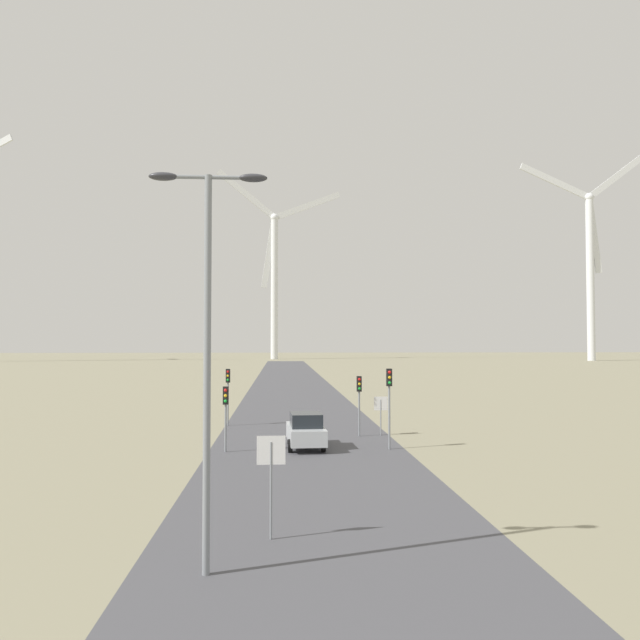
# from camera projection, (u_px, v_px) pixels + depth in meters

# --- Properties ---
(road_surface) EXTENTS (10.00, 240.00, 0.01)m
(road_surface) POSITION_uv_depth(u_px,v_px,m) (296.00, 405.00, 54.54)
(road_surface) COLOR #47474C
(road_surface) RESTS_ON ground
(streetlamp) EXTENTS (2.86, 0.32, 9.61)m
(streetlamp) POSITION_uv_depth(u_px,v_px,m) (207.00, 321.00, 14.96)
(streetlamp) COLOR gray
(streetlamp) RESTS_ON ground
(stop_sign_near) EXTENTS (0.81, 0.07, 2.88)m
(stop_sign_near) POSITION_uv_depth(u_px,v_px,m) (271.00, 467.00, 17.47)
(stop_sign_near) COLOR gray
(stop_sign_near) RESTS_ON ground
(stop_sign_far) EXTENTS (0.81, 0.07, 2.29)m
(stop_sign_far) POSITION_uv_depth(u_px,v_px,m) (381.00, 408.00, 36.63)
(stop_sign_far) COLOR gray
(stop_sign_far) RESTS_ON ground
(traffic_light_post_near_left) EXTENTS (0.28, 0.34, 3.27)m
(traffic_light_post_near_left) POSITION_uv_depth(u_px,v_px,m) (226.00, 404.00, 31.23)
(traffic_light_post_near_left) COLOR gray
(traffic_light_post_near_left) RESTS_ON ground
(traffic_light_post_near_right) EXTENTS (0.28, 0.34, 4.13)m
(traffic_light_post_near_right) POSITION_uv_depth(u_px,v_px,m) (389.00, 390.00, 32.08)
(traffic_light_post_near_right) COLOR gray
(traffic_light_post_near_right) RESTS_ON ground
(traffic_light_post_mid_left) EXTENTS (0.28, 0.33, 3.72)m
(traffic_light_post_mid_left) POSITION_uv_depth(u_px,v_px,m) (228.00, 384.00, 40.98)
(traffic_light_post_mid_left) COLOR gray
(traffic_light_post_mid_left) RESTS_ON ground
(traffic_light_post_mid_right) EXTENTS (0.28, 0.34, 3.50)m
(traffic_light_post_mid_right) POSITION_uv_depth(u_px,v_px,m) (359.00, 392.00, 36.42)
(traffic_light_post_mid_right) COLOR gray
(traffic_light_post_mid_right) RESTS_ON ground
(car_approaching) EXTENTS (2.00, 4.18, 1.83)m
(car_approaching) POSITION_uv_depth(u_px,v_px,m) (306.00, 430.00, 32.35)
(car_approaching) COLOR #B7BCC1
(car_approaching) RESTS_ON ground
(wind_turbine_left) EXTENTS (38.91, 4.96, 58.99)m
(wind_turbine_left) POSITION_uv_depth(u_px,v_px,m) (274.00, 270.00, 195.15)
(wind_turbine_left) COLOR silver
(wind_turbine_left) RESTS_ON ground
(wind_turbine_center) EXTENTS (38.68, 2.60, 60.89)m
(wind_turbine_center) POSITION_uv_depth(u_px,v_px,m) (590.00, 258.00, 178.82)
(wind_turbine_center) COLOR silver
(wind_turbine_center) RESTS_ON ground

